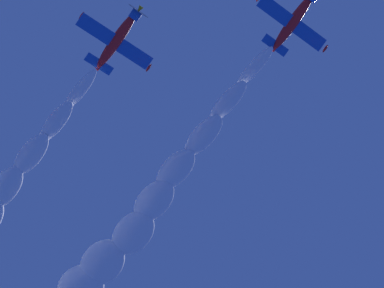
# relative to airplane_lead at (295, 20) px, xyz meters

# --- Properties ---
(airplane_lead) EXTENTS (7.42, 8.17, 3.25)m
(airplane_lead) POSITION_rel_airplane_lead_xyz_m (0.00, 0.00, 0.00)
(airplane_lead) COLOR red
(airplane_left_wingman) EXTENTS (7.43, 8.13, 3.27)m
(airplane_left_wingman) POSITION_rel_airplane_lead_xyz_m (6.71, 15.84, -2.16)
(airplane_left_wingman) COLOR red
(smoke_trail_lead) EXTENTS (38.27, 15.44, 8.71)m
(smoke_trail_lead) POSITION_rel_airplane_lead_xyz_m (28.27, 9.89, -4.26)
(smoke_trail_lead) COLOR white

